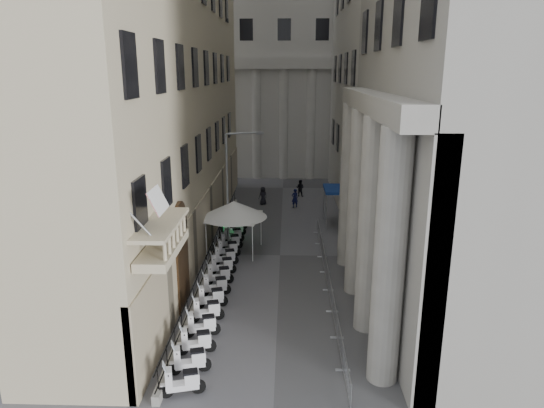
{
  "coord_description": "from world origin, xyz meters",
  "views": [
    {
      "loc": [
        0.42,
        -10.91,
        11.84
      ],
      "look_at": [
        -0.42,
        15.68,
        4.5
      ],
      "focal_mm": 32.0,
      "sensor_mm": 36.0,
      "label": 1
    }
  ],
  "objects": [
    {
      "name": "far_building",
      "position": [
        0.0,
        48.0,
        15.0
      ],
      "size": [
        22.0,
        10.0,
        30.0
      ],
      "primitive_type": "cube",
      "color": "#A3A09A",
      "rests_on": "ground"
    },
    {
      "name": "iron_fence",
      "position": [
        -4.3,
        18.0,
        0.0
      ],
      "size": [
        0.3,
        28.0,
        1.4
      ],
      "primitive_type": null,
      "color": "black",
      "rests_on": "ground"
    },
    {
      "name": "blue_awning",
      "position": [
        4.15,
        26.0,
        0.0
      ],
      "size": [
        1.6,
        3.0,
        3.0
      ],
      "primitive_type": null,
      "color": "navy",
      "rests_on": "ground"
    },
    {
      "name": "flag",
      "position": [
        -4.0,
        5.0,
        0.0
      ],
      "size": [
        1.0,
        1.4,
        8.2
      ],
      "primitive_type": null,
      "color": "#9E0C11",
      "rests_on": "ground"
    },
    {
      "name": "scooter_0",
      "position": [
        -3.43,
        4.7,
        0.0
      ],
      "size": [
        1.5,
        0.89,
        1.5
      ],
      "primitive_type": null,
      "rotation": [
        0.0,
        0.0,
        1.82
      ],
      "color": "white",
      "rests_on": "ground"
    },
    {
      "name": "scooter_1",
      "position": [
        -3.43,
        6.11,
        0.0
      ],
      "size": [
        1.5,
        0.89,
        1.5
      ],
      "primitive_type": null,
      "rotation": [
        0.0,
        0.0,
        1.82
      ],
      "color": "white",
      "rests_on": "ground"
    },
    {
      "name": "scooter_2",
      "position": [
        -3.43,
        7.52,
        0.0
      ],
      "size": [
        1.5,
        0.89,
        1.5
      ],
      "primitive_type": null,
      "rotation": [
        0.0,
        0.0,
        1.82
      ],
      "color": "white",
      "rests_on": "ground"
    },
    {
      "name": "scooter_3",
      "position": [
        -3.43,
        8.94,
        0.0
      ],
      "size": [
        1.5,
        0.89,
        1.5
      ],
      "primitive_type": null,
      "rotation": [
        0.0,
        0.0,
        1.82
      ],
      "color": "white",
      "rests_on": "ground"
    },
    {
      "name": "scooter_4",
      "position": [
        -3.43,
        10.35,
        0.0
      ],
      "size": [
        1.5,
        0.89,
        1.5
      ],
      "primitive_type": null,
      "rotation": [
        0.0,
        0.0,
        1.82
      ],
      "color": "white",
      "rests_on": "ground"
    },
    {
      "name": "scooter_5",
      "position": [
        -3.43,
        11.76,
        0.0
      ],
      "size": [
        1.5,
        0.89,
        1.5
      ],
      "primitive_type": null,
      "rotation": [
        0.0,
        0.0,
        1.82
      ],
      "color": "white",
      "rests_on": "ground"
    },
    {
      "name": "scooter_6",
      "position": [
        -3.43,
        13.17,
        0.0
      ],
      "size": [
        1.5,
        0.89,
        1.5
      ],
      "primitive_type": null,
      "rotation": [
        0.0,
        0.0,
        1.82
      ],
      "color": "white",
      "rests_on": "ground"
    },
    {
      "name": "scooter_7",
      "position": [
        -3.43,
        14.59,
        0.0
      ],
      "size": [
        1.5,
        0.89,
        1.5
      ],
      "primitive_type": null,
      "rotation": [
        0.0,
        0.0,
        1.82
      ],
      "color": "white",
      "rests_on": "ground"
    },
    {
      "name": "scooter_8",
      "position": [
        -3.43,
        16.0,
        0.0
      ],
      "size": [
        1.5,
        0.89,
        1.5
      ],
      "primitive_type": null,
      "rotation": [
        0.0,
        0.0,
        1.82
      ],
      "color": "white",
      "rests_on": "ground"
    },
    {
      "name": "scooter_9",
      "position": [
        -3.43,
        17.41,
        0.0
      ],
      "size": [
        1.5,
        0.89,
        1.5
      ],
      "primitive_type": null,
      "rotation": [
        0.0,
        0.0,
        1.82
      ],
      "color": "white",
      "rests_on": "ground"
    },
    {
      "name": "scooter_10",
      "position": [
        -3.43,
        18.82,
        0.0
      ],
      "size": [
        1.5,
        0.89,
        1.5
      ],
      "primitive_type": null,
      "rotation": [
        0.0,
        0.0,
        1.82
      ],
      "color": "white",
      "rests_on": "ground"
    },
    {
      "name": "scooter_11",
      "position": [
        -3.43,
        20.24,
        0.0
      ],
      "size": [
        1.5,
        0.89,
        1.5
      ],
      "primitive_type": null,
      "rotation": [
        0.0,
        0.0,
        1.82
      ],
      "color": "white",
      "rests_on": "ground"
    },
    {
      "name": "scooter_12",
      "position": [
        -3.43,
        21.65,
        0.0
      ],
      "size": [
        1.5,
        0.89,
        1.5
      ],
      "primitive_type": null,
      "rotation": [
        0.0,
        0.0,
        1.82
      ],
      "color": "white",
      "rests_on": "ground"
    },
    {
      "name": "scooter_13",
      "position": [
        -3.43,
        23.06,
        0.0
      ],
      "size": [
        1.5,
        0.89,
        1.5
      ],
      "primitive_type": null,
      "rotation": [
        0.0,
        0.0,
        1.82
      ],
      "color": "white",
      "rests_on": "ground"
    },
    {
      "name": "scooter_14",
      "position": [
        -3.43,
        24.47,
        0.0
      ],
      "size": [
        1.5,
        0.89,
        1.5
      ],
      "primitive_type": null,
      "rotation": [
        0.0,
        0.0,
        1.82
      ],
      "color": "white",
      "rests_on": "ground"
    },
    {
      "name": "barrier_0",
      "position": [
        2.77,
        5.19,
        0.0
      ],
      "size": [
        0.6,
        2.4,
        1.1
      ],
      "primitive_type": null,
      "color": "#A6A8AD",
      "rests_on": "ground"
    },
    {
      "name": "barrier_1",
      "position": [
        2.77,
        7.69,
        0.0
      ],
      "size": [
        0.6,
        2.4,
        1.1
      ],
      "primitive_type": null,
      "color": "#A6A8AD",
      "rests_on": "ground"
    },
    {
      "name": "barrier_2",
      "position": [
        2.77,
        10.19,
        0.0
      ],
      "size": [
        0.6,
        2.4,
        1.1
      ],
      "primitive_type": null,
      "color": "#A6A8AD",
      "rests_on": "ground"
    },
    {
      "name": "barrier_3",
      "position": [
        2.77,
        12.69,
        0.0
      ],
      "size": [
        0.6,
        2.4,
        1.1
      ],
      "primitive_type": null,
      "color": "#A6A8AD",
      "rests_on": "ground"
    },
    {
      "name": "barrier_4",
      "position": [
        2.77,
        15.19,
        0.0
      ],
      "size": [
        0.6,
        2.4,
        1.1
      ],
      "primitive_type": null,
      "color": "#A6A8AD",
      "rests_on": "ground"
    },
    {
      "name": "barrier_5",
      "position": [
        2.77,
        17.69,
        0.0
      ],
      "size": [
        0.6,
        2.4,
        1.1
      ],
      "primitive_type": null,
      "color": "#A6A8AD",
      "rests_on": "ground"
    },
    {
      "name": "barrier_6",
      "position": [
        2.77,
        20.19,
        0.0
      ],
      "size": [
        0.6,
        2.4,
        1.1
      ],
      "primitive_type": null,
      "color": "#A6A8AD",
      "rests_on": "ground"
    },
    {
      "name": "barrier_7",
      "position": [
        2.77,
        22.69,
        0.0
      ],
      "size": [
        0.6,
        2.4,
        1.1
      ],
      "primitive_type": null,
      "color": "#A6A8AD",
      "rests_on": "ground"
    },
    {
      "name": "security_tent",
      "position": [
        -3.24,
        20.0,
        2.96
      ],
      "size": [
        4.36,
        4.36,
        3.54
      ],
      "color": "white",
      "rests_on": "ground"
    },
    {
      "name": "street_lamp",
      "position": [
        -3.2,
        19.92,
        4.76
      ],
      "size": [
        2.44,
        1.2,
        8.01
      ],
      "rotation": [
        0.0,
        0.0,
        0.41
      ],
      "color": "#94979C",
      "rests_on": "ground"
    },
    {
      "name": "info_kiosk",
      "position": [
        -4.19,
        21.72,
        0.83
      ],
      "size": [
        0.37,
        0.8,
        1.64
      ],
      "rotation": [
        0.0,
        0.0,
        0.18
      ],
      "color": "black",
      "rests_on": "ground"
    },
    {
      "name": "pedestrian_a",
      "position": [
        1.13,
        30.97,
        0.84
      ],
      "size": [
        0.72,
        0.61,
        1.69
      ],
      "primitive_type": "imported",
      "rotation": [
        0.0,
        0.0,
        3.54
      ],
      "color": "#0D1035",
      "rests_on": "ground"
    },
    {
      "name": "pedestrian_b",
      "position": [
        1.7,
        34.93,
        0.82
      ],
      "size": [
        0.97,
        0.87,
        1.65
      ],
      "primitive_type": "imported",
      "rotation": [
        0.0,
        0.0,
        2.77
      ],
      "color": "black",
      "rests_on": "ground"
    },
    {
      "name": "pedestrian_c",
      "position": [
        -1.76,
        31.81,
        0.83
      ],
      "size": [
        0.96,
        0.87,
        1.65
      ],
      "primitive_type": "imported",
      "rotation": [
        0.0,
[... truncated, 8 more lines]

